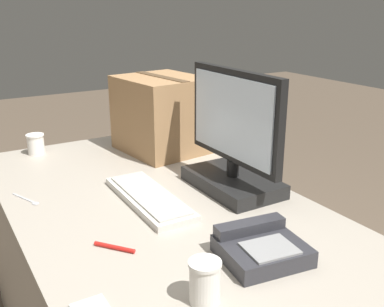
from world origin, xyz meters
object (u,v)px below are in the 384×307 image
(paper_cup_left, at_px, (36,144))
(cardboard_box, at_px, (162,114))
(keyboard, at_px, (149,198))
(monitor, at_px, (233,146))
(pen_marker, at_px, (114,247))
(paper_cup_right, at_px, (205,282))
(spoon, at_px, (29,200))
(desk_phone, at_px, (261,248))

(paper_cup_left, height_order, cardboard_box, cardboard_box)
(keyboard, relative_size, paper_cup_left, 4.91)
(monitor, height_order, pen_marker, monitor)
(paper_cup_right, bearing_deg, spoon, -163.85)
(desk_phone, distance_m, cardboard_box, 0.97)
(spoon, distance_m, cardboard_box, 0.71)
(desk_phone, relative_size, cardboard_box, 0.58)
(keyboard, distance_m, spoon, 0.40)
(monitor, relative_size, desk_phone, 2.05)
(monitor, bearing_deg, paper_cup_right, -41.15)
(keyboard, xyz_separation_m, cardboard_box, (-0.47, 0.30, 0.15))
(paper_cup_left, xyz_separation_m, pen_marker, (0.93, -0.01, -0.04))
(desk_phone, height_order, spoon, desk_phone)
(monitor, xyz_separation_m, cardboard_box, (-0.52, -0.01, 0.01))
(paper_cup_right, xyz_separation_m, cardboard_box, (-1.02, 0.42, 0.11))
(cardboard_box, bearing_deg, monitor, 0.64)
(monitor, relative_size, pen_marker, 4.62)
(monitor, bearing_deg, desk_phone, -26.61)
(keyboard, xyz_separation_m, spoon, (-0.21, -0.34, -0.01))
(spoon, height_order, cardboard_box, cardboard_box)
(paper_cup_right, height_order, pen_marker, paper_cup_right)
(paper_cup_right, height_order, spoon, paper_cup_right)
(desk_phone, bearing_deg, spoon, -138.99)
(paper_cup_right, bearing_deg, paper_cup_left, -176.33)
(paper_cup_left, relative_size, pen_marker, 0.87)
(keyboard, height_order, paper_cup_left, paper_cup_left)
(desk_phone, distance_m, spoon, 0.81)
(spoon, bearing_deg, desk_phone, 10.90)
(paper_cup_left, height_order, paper_cup_right, paper_cup_right)
(desk_phone, xyz_separation_m, paper_cup_left, (-1.17, -0.30, 0.02))
(paper_cup_left, xyz_separation_m, spoon, (0.49, -0.14, -0.04))
(paper_cup_left, height_order, pen_marker, paper_cup_left)
(monitor, relative_size, keyboard, 1.08)
(spoon, height_order, pen_marker, pen_marker)
(monitor, distance_m, spoon, 0.72)
(paper_cup_right, distance_m, cardboard_box, 1.11)
(spoon, xyz_separation_m, pen_marker, (0.44, 0.13, 0.00))
(cardboard_box, bearing_deg, desk_phone, -12.06)
(keyboard, bearing_deg, monitor, 80.98)
(paper_cup_left, relative_size, cardboard_box, 0.22)
(paper_cup_left, distance_m, pen_marker, 0.93)
(keyboard, bearing_deg, paper_cup_right, -12.06)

